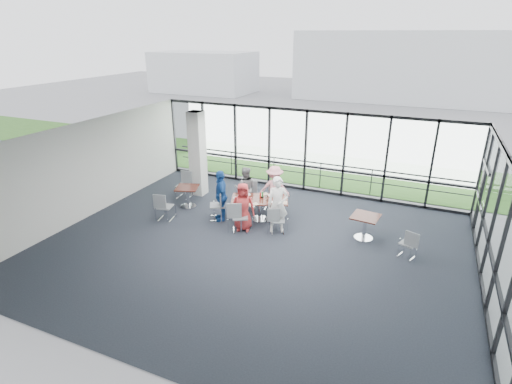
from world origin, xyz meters
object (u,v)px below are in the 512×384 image
at_px(diner_near_left, 243,207).
at_px(chair_spare_la, 165,207).
at_px(main_table, 260,202).
at_px(diner_end, 221,195).
at_px(structural_column, 198,154).
at_px(chair_spare_lb, 183,186).
at_px(chair_main_nr, 278,220).
at_px(chair_main_fr, 271,197).
at_px(diner_near_right, 278,205).
at_px(diner_far_right, 275,188).
at_px(chair_main_end, 217,205).
at_px(chair_main_nl, 240,217).
at_px(side_table_left, 187,191).
at_px(side_table_right, 365,220).
at_px(chair_main_fl, 248,196).
at_px(chair_spare_r, 408,244).
at_px(diner_far_left, 245,188).

bearing_deg(diner_near_left, chair_spare_la, 169.30).
height_order(main_table, diner_end, diner_end).
distance_m(structural_column, chair_spare_lb, 1.30).
bearing_deg(chair_main_nr, chair_main_fr, 93.48).
xyz_separation_m(diner_near_right, diner_end, (-2.01, 0.06, -0.04)).
height_order(diner_end, chair_spare_lb, diner_end).
height_order(diner_far_right, chair_main_end, diner_far_right).
distance_m(diner_end, chair_main_end, 0.40).
relative_size(diner_near_right, diner_end, 1.04).
height_order(chair_main_nr, chair_spare_lb, chair_spare_lb).
relative_size(chair_main_nl, chair_main_end, 0.99).
xyz_separation_m(side_table_left, side_table_right, (6.20, 0.09, 0.00)).
relative_size(chair_main_fl, chair_spare_r, 1.14).
height_order(main_table, chair_main_fl, chair_main_fl).
xyz_separation_m(diner_near_right, chair_main_fl, (-1.59, 1.24, -0.43)).
xyz_separation_m(main_table, side_table_right, (3.43, 0.05, 0.00)).
distance_m(side_table_right, chair_main_nl, 3.81).
relative_size(side_table_right, chair_spare_lb, 0.89).
relative_size(chair_main_fr, chair_spare_r, 1.10).
relative_size(chair_main_nr, chair_spare_la, 0.90).
height_order(chair_main_nr, chair_main_end, chair_main_end).
bearing_deg(side_table_right, structural_column, 169.89).
distance_m(chair_main_nr, chair_spare_r, 3.83).
relative_size(side_table_left, chair_main_nl, 0.99).
xyz_separation_m(chair_main_fr, chair_spare_lb, (-3.40, -0.38, 0.03)).
relative_size(diner_near_left, chair_main_fl, 1.63).
bearing_deg(side_table_right, chair_main_fl, 171.20).
distance_m(main_table, chair_main_fr, 0.98).
height_order(diner_near_right, chair_main_end, diner_near_right).
height_order(diner_end, chair_spare_la, diner_end).
xyz_separation_m(diner_far_left, diner_end, (-0.38, -1.08, 0.08)).
bearing_deg(diner_near_left, main_table, 57.47).
relative_size(main_table, diner_near_right, 1.16).
distance_m(diner_near_right, chair_main_nr, 0.49).
bearing_deg(chair_main_nr, diner_near_left, 166.51).
bearing_deg(chair_main_nr, chair_spare_lb, 139.35).
bearing_deg(side_table_left, chair_main_fr, 19.75).
bearing_deg(diner_far_left, side_table_left, -3.78).
distance_m(diner_near_left, chair_spare_r, 4.94).
xyz_separation_m(side_table_left, chair_main_end, (1.46, -0.47, -0.13)).
relative_size(diner_near_left, chair_main_fr, 1.68).
bearing_deg(diner_near_right, chair_spare_lb, 140.43).
xyz_separation_m(diner_far_left, chair_main_end, (-0.52, -1.09, -0.29)).
height_order(main_table, side_table_right, same).
height_order(main_table, diner_far_left, diner_far_left).
height_order(chair_spare_lb, chair_spare_r, chair_spare_lb).
relative_size(main_table, chair_spare_lb, 2.12).
bearing_deg(chair_spare_la, diner_far_left, 29.01).
xyz_separation_m(chair_main_end, chair_spare_la, (-1.56, -0.75, -0.02)).
bearing_deg(chair_main_nr, structural_column, 130.45).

